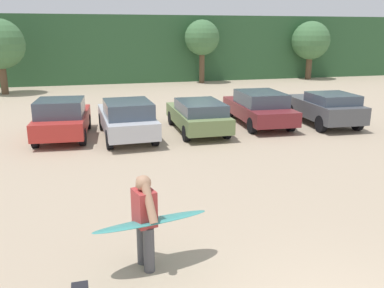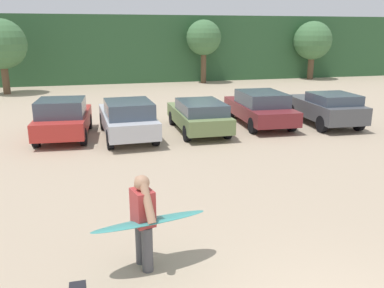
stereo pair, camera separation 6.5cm
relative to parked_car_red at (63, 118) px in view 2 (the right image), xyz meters
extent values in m
cube|color=#2D5633|center=(4.02, 22.41, 1.83)|extent=(108.00, 12.00, 5.23)
cylinder|color=brown|center=(-4.13, 12.86, 0.15)|extent=(0.45, 0.45, 1.87)
sphere|color=#427042|center=(-4.13, 12.86, 2.44)|extent=(3.18, 3.18, 3.18)
cylinder|color=brown|center=(10.09, 15.38, 0.40)|extent=(0.43, 0.43, 2.37)
sphere|color=#427042|center=(10.09, 15.38, 2.74)|extent=(2.71, 2.71, 2.71)
cylinder|color=brown|center=(19.72, 15.53, 0.16)|extent=(0.50, 0.50, 1.89)
sphere|color=#427042|center=(19.72, 15.53, 2.46)|extent=(3.18, 3.18, 3.18)
cube|color=#B72D28|center=(0.01, 0.12, -0.16)|extent=(2.17, 4.12, 0.63)
cube|color=#3F4C5B|center=(-0.03, -0.31, 0.47)|extent=(1.84, 1.96, 0.63)
cylinder|color=black|center=(-0.70, 1.50, -0.47)|extent=(0.27, 0.64, 0.62)
cylinder|color=black|center=(0.95, 1.35, -0.47)|extent=(0.27, 0.64, 0.62)
cylinder|color=black|center=(-0.92, -1.11, -0.47)|extent=(0.27, 0.64, 0.62)
cylinder|color=black|center=(0.72, -1.26, -0.47)|extent=(0.27, 0.64, 0.62)
cube|color=silver|center=(2.38, -0.46, -0.13)|extent=(1.94, 4.68, 0.62)
cube|color=#3F4C5B|center=(2.41, -1.15, 0.46)|extent=(1.72, 2.19, 0.56)
cylinder|color=black|center=(1.53, 1.04, -0.43)|extent=(0.24, 0.71, 0.70)
cylinder|color=black|center=(3.14, 1.09, -0.43)|extent=(0.24, 0.71, 0.70)
cylinder|color=black|center=(1.63, -2.01, -0.43)|extent=(0.24, 0.71, 0.70)
cylinder|color=black|center=(3.24, -1.96, -0.43)|extent=(0.24, 0.71, 0.70)
cube|color=#6B7F4C|center=(5.32, -0.24, -0.19)|extent=(1.85, 4.39, 0.58)
cube|color=#3F4C5B|center=(5.31, -0.75, 0.32)|extent=(1.68, 2.48, 0.44)
cylinder|color=black|center=(4.54, 1.21, -0.48)|extent=(0.23, 0.61, 0.60)
cylinder|color=black|center=(6.14, 1.18, -0.48)|extent=(0.23, 0.61, 0.60)
cylinder|color=black|center=(4.49, -1.67, -0.48)|extent=(0.23, 0.61, 0.60)
cylinder|color=black|center=(6.09, -1.70, -0.48)|extent=(0.23, 0.61, 0.60)
cube|color=maroon|center=(8.28, 0.32, -0.16)|extent=(2.11, 4.79, 0.59)
cube|color=#3F4C5B|center=(8.27, 0.08, 0.42)|extent=(1.84, 2.49, 0.56)
cylinder|color=black|center=(7.53, 1.91, -0.46)|extent=(0.25, 0.67, 0.66)
cylinder|color=black|center=(9.20, 1.82, -0.46)|extent=(0.25, 0.67, 0.66)
cylinder|color=black|center=(7.37, -1.18, -0.46)|extent=(0.25, 0.67, 0.66)
cylinder|color=black|center=(9.04, -1.27, -0.46)|extent=(0.25, 0.67, 0.66)
cube|color=#4C4F54|center=(11.08, -0.43, -0.08)|extent=(2.08, 4.21, 0.71)
cube|color=#3F4C5B|center=(11.04, -1.09, 0.48)|extent=(1.80, 1.98, 0.41)
cylinder|color=black|center=(10.33, 0.97, -0.44)|extent=(0.26, 0.71, 0.70)
cylinder|color=black|center=(11.99, 0.87, -0.44)|extent=(0.26, 0.71, 0.70)
cylinder|color=black|center=(10.17, -1.74, -0.44)|extent=(0.26, 0.71, 0.70)
cylinder|color=black|center=(11.83, -1.84, -0.44)|extent=(0.26, 0.71, 0.70)
cylinder|color=#4C4C51|center=(1.76, -9.86, -0.37)|extent=(0.19, 0.19, 0.82)
cylinder|color=#4C4C51|center=(1.69, -9.58, -0.37)|extent=(0.19, 0.19, 0.82)
cube|color=#B23838|center=(1.72, -9.72, 0.35)|extent=(0.41, 0.49, 0.63)
sphere|color=tan|center=(1.72, -9.72, 0.80)|extent=(0.26, 0.26, 0.26)
cylinder|color=tan|center=(1.78, -9.94, 0.52)|extent=(0.25, 0.47, 0.65)
cylinder|color=tan|center=(1.66, -9.49, 0.52)|extent=(0.22, 0.36, 0.67)
ellipsoid|color=teal|center=(1.83, -9.75, 0.09)|extent=(2.11, 0.93, 0.22)
camera|label=1|loc=(0.86, -16.05, 3.24)|focal=38.02mm
camera|label=2|loc=(0.93, -16.07, 3.24)|focal=38.02mm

